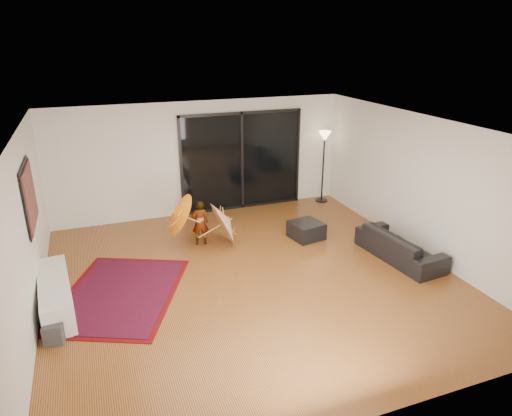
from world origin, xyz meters
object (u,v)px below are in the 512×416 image
media_console (55,295)px  ottoman (306,230)px  child (200,223)px  sofa (400,245)px

media_console → ottoman: size_ratio=2.92×
media_console → child: bearing=24.2°
sofa → ottoman: (-1.27, 1.50, -0.10)m
ottoman → child: child is taller
sofa → child: child is taller
sofa → ottoman: 1.97m
media_console → ottoman: (4.93, 1.05, -0.07)m
sofa → child: size_ratio=1.95×
child → ottoman: bearing=173.8°
media_console → child: size_ratio=1.89×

